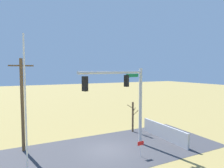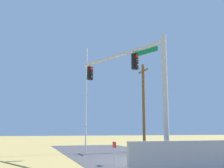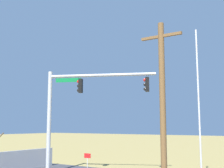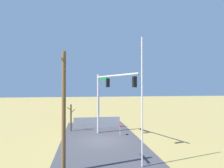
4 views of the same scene
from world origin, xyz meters
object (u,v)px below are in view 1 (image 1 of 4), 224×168
utility_pole (22,103)px  open_sign (141,145)px  signal_mast (128,93)px  bare_tree (133,116)px  flagpole (26,110)px

utility_pole → open_sign: (8.13, -5.28, -3.11)m
signal_mast → bare_tree: bearing=52.7°
bare_tree → open_sign: size_ratio=2.69×
signal_mast → open_sign: 4.25m
utility_pole → open_sign: utility_pole is taller
signal_mast → open_sign: (0.23, -1.54, -3.95)m
bare_tree → flagpole: bearing=-153.4°
flagpole → utility_pole: flagpole is taller
signal_mast → flagpole: 8.02m
utility_pole → open_sign: 10.18m
signal_mast → utility_pole: (-7.89, 3.74, -0.84)m
signal_mast → flagpole: flagpole is taller
signal_mast → bare_tree: size_ratio=2.11×
flagpole → bare_tree: (10.94, 5.48, -2.73)m
flagpole → open_sign: size_ratio=7.26×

